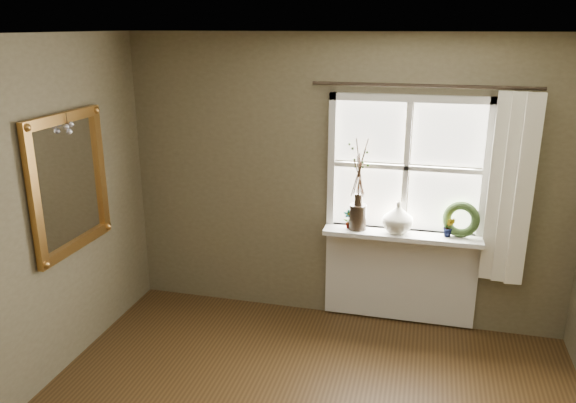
% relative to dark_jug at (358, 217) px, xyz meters
% --- Properties ---
extents(ceiling, '(4.50, 4.50, 0.00)m').
position_rel_dark_jug_xyz_m(ceiling, '(-0.16, -2.12, 1.57)').
color(ceiling, silver).
rests_on(ceiling, ground).
extents(wall_back, '(4.00, 0.10, 2.60)m').
position_rel_dark_jug_xyz_m(wall_back, '(-0.16, 0.18, 0.27)').
color(wall_back, brown).
rests_on(wall_back, ground).
extents(window_frame, '(1.36, 0.06, 1.24)m').
position_rel_dark_jug_xyz_m(window_frame, '(0.39, 0.11, 0.45)').
color(window_frame, silver).
rests_on(window_frame, wall_back).
extents(window_sill, '(1.36, 0.26, 0.04)m').
position_rel_dark_jug_xyz_m(window_sill, '(0.39, 0.00, -0.13)').
color(window_sill, silver).
rests_on(window_sill, wall_back).
extents(window_apron, '(1.36, 0.04, 0.88)m').
position_rel_dark_jug_xyz_m(window_apron, '(0.39, 0.11, -0.57)').
color(window_apron, silver).
rests_on(window_apron, ground).
extents(dark_jug, '(0.20, 0.20, 0.22)m').
position_rel_dark_jug_xyz_m(dark_jug, '(0.00, 0.00, 0.00)').
color(dark_jug, black).
rests_on(dark_jug, window_sill).
extents(cream_vase, '(0.27, 0.27, 0.28)m').
position_rel_dark_jug_xyz_m(cream_vase, '(0.35, 0.00, 0.03)').
color(cream_vase, silver).
rests_on(cream_vase, window_sill).
extents(wreath, '(0.33, 0.18, 0.32)m').
position_rel_dark_jug_xyz_m(wreath, '(0.87, 0.04, 0.01)').
color(wreath, '#2A3E1B').
rests_on(wreath, window_sill).
extents(potted_plant_left, '(0.10, 0.08, 0.17)m').
position_rel_dark_jug_xyz_m(potted_plant_left, '(-0.08, 0.00, -0.03)').
color(potted_plant_left, '#2A3E1B').
rests_on(potted_plant_left, window_sill).
extents(potted_plant_right, '(0.10, 0.09, 0.18)m').
position_rel_dark_jug_xyz_m(potted_plant_right, '(0.78, 0.00, -0.02)').
color(potted_plant_right, '#2A3E1B').
rests_on(potted_plant_right, window_sill).
extents(curtain, '(0.36, 0.12, 1.59)m').
position_rel_dark_jug_xyz_m(curtain, '(1.23, 0.01, 0.33)').
color(curtain, '#EEE8CF').
rests_on(curtain, wall_back).
extents(curtain_rod, '(1.84, 0.03, 0.03)m').
position_rel_dark_jug_xyz_m(curtain_rod, '(0.49, 0.05, 1.15)').
color(curtain_rod, black).
rests_on(curtain_rod, wall_back).
extents(gilt_mirror, '(0.10, 0.92, 1.09)m').
position_rel_dark_jug_xyz_m(gilt_mirror, '(-2.12, -1.04, 0.45)').
color(gilt_mirror, white).
rests_on(gilt_mirror, wall_left).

